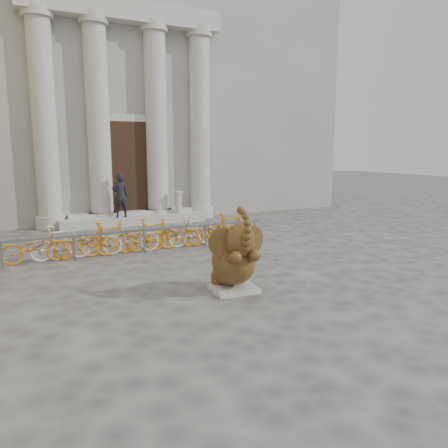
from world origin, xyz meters
name	(u,v)px	position (x,y,z in m)	size (l,w,h in m)	color
ground	(243,286)	(0.00, 0.00, 0.00)	(80.00, 80.00, 0.00)	#474442
classical_building	(101,91)	(0.00, 14.93, 5.98)	(22.00, 10.70, 12.00)	gray
entrance_steps	(134,219)	(0.00, 9.40, 0.18)	(6.00, 1.20, 0.36)	#A8A59E
elephant_statue	(234,260)	(-0.34, -0.23, 0.69)	(1.27, 1.44, 1.90)	#A8A59E
bike_rack	(141,235)	(-1.12, 4.32, 0.50)	(8.00, 0.53, 1.00)	slate
pedestrian	(120,195)	(-0.61, 9.05, 1.25)	(0.65, 0.42, 1.77)	black
balustrade_post	(178,203)	(1.87, 9.10, 0.80)	(0.39, 0.39, 0.96)	#A8A59E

